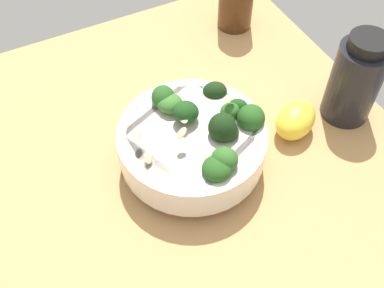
% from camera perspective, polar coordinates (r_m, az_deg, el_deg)
% --- Properties ---
extents(ground_plane, '(0.67, 0.67, 0.03)m').
position_cam_1_polar(ground_plane, '(0.70, -2.33, -1.57)').
color(ground_plane, tan).
extents(bowl_of_broccoli, '(0.21, 0.21, 0.11)m').
position_cam_1_polar(bowl_of_broccoli, '(0.64, 0.34, 0.39)').
color(bowl_of_broccoli, silver).
rests_on(bowl_of_broccoli, ground_plane).
extents(lemon_wedge, '(0.08, 0.09, 0.05)m').
position_cam_1_polar(lemon_wedge, '(0.71, 12.62, 2.89)').
color(lemon_wedge, yellow).
rests_on(lemon_wedge, ground_plane).
extents(bottle_tall, '(0.07, 0.07, 0.15)m').
position_cam_1_polar(bottle_tall, '(0.73, 19.46, 7.46)').
color(bottle_tall, black).
rests_on(bottle_tall, ground_plane).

